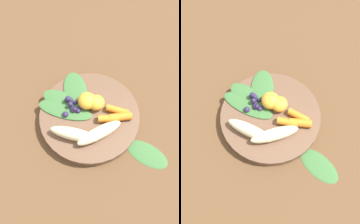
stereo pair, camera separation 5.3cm
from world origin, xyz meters
TOP-DOWN VIEW (x-y plane):
  - ground_plane at (0.00, 0.00)m, footprint 2.40×2.40m
  - bowl at (0.00, 0.00)m, footprint 0.24×0.24m
  - banana_peeled_left at (-0.05, -0.03)m, footprint 0.09×0.11m
  - banana_peeled_right at (-0.06, 0.02)m, footprint 0.04×0.11m
  - orange_segment_near at (0.03, 0.01)m, footprint 0.05×0.05m
  - orange_segment_far at (0.03, -0.01)m, footprint 0.04×0.04m
  - carrot_front at (-0.01, -0.05)m, footprint 0.03×0.05m
  - carrot_mid_left at (0.00, -0.07)m, footprint 0.03×0.06m
  - carrot_mid_right at (0.02, -0.07)m, footprint 0.02×0.05m
  - blueberry_pile at (0.01, 0.04)m, footprint 0.05×0.05m
  - kale_leaf_left at (0.06, 0.05)m, footprint 0.12×0.09m
  - kale_leaf_right at (0.02, 0.07)m, footprint 0.09×0.13m
  - kale_leaf_rear at (0.00, 0.06)m, footprint 0.06×0.14m
  - kale_leaf_stray at (-0.07, -0.15)m, footprint 0.09×0.11m

SIDE VIEW (x-z plane):
  - ground_plane at x=0.00m, z-range 0.00..0.00m
  - kale_leaf_stray at x=-0.07m, z-range 0.00..0.01m
  - bowl at x=0.00m, z-range 0.00..0.02m
  - kale_leaf_left at x=0.06m, z-range 0.02..0.03m
  - kale_leaf_right at x=0.02m, z-range 0.02..0.03m
  - kale_leaf_rear at x=0.00m, z-range 0.02..0.03m
  - carrot_mid_right at x=0.02m, z-range 0.02..0.04m
  - carrot_front at x=-0.01m, z-range 0.02..0.04m
  - carrot_mid_left at x=0.00m, z-range 0.02..0.04m
  - blueberry_pile at x=0.01m, z-range 0.02..0.05m
  - banana_peeled_left at x=-0.05m, z-range 0.02..0.05m
  - banana_peeled_right at x=-0.06m, z-range 0.02..0.05m
  - orange_segment_far at x=0.03m, z-range 0.02..0.05m
  - orange_segment_near at x=0.03m, z-range 0.02..0.06m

